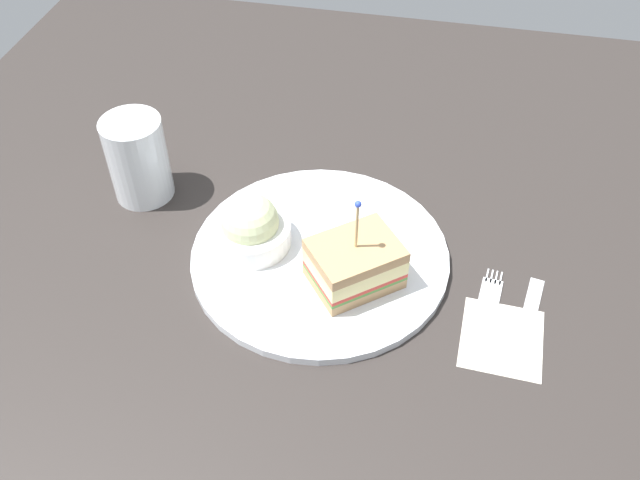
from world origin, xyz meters
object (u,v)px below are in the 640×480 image
at_px(plate, 320,256).
at_px(fork, 488,303).
at_px(sandwich_half_center, 355,263).
at_px(drink_glass, 138,161).
at_px(knife, 529,318).
at_px(napkin, 502,338).
at_px(coleslaw_bowl, 251,225).

distance_m(plate, fork, 0.19).
relative_size(sandwich_half_center, drink_glass, 1.08).
relative_size(drink_glass, knife, 0.80).
height_order(plate, sandwich_half_center, sandwich_half_center).
relative_size(plate, napkin, 3.18).
relative_size(plate, coleslaw_bowl, 3.21).
xyz_separation_m(coleslaw_bowl, napkin, (-0.07, -0.28, -0.03)).
bearing_deg(plate, knife, -99.68).
relative_size(drink_glass, fork, 0.81).
xyz_separation_m(coleslaw_bowl, knife, (-0.04, -0.31, -0.03)).
bearing_deg(sandwich_half_center, plate, 53.75).
xyz_separation_m(plate, knife, (-0.04, -0.23, -0.00)).
height_order(sandwich_half_center, napkin, sandwich_half_center).
height_order(coleslaw_bowl, knife, coleslaw_bowl).
height_order(plate, fork, plate).
bearing_deg(drink_glass, fork, -102.54).
bearing_deg(napkin, plate, 70.75).
height_order(drink_glass, napkin, drink_glass).
bearing_deg(knife, coleslaw_bowl, 82.19).
height_order(sandwich_half_center, fork, sandwich_half_center).
bearing_deg(plate, napkin, -109.25).
height_order(plate, drink_glass, drink_glass).
distance_m(napkin, knife, 0.04).
relative_size(plate, sandwich_half_center, 2.53).
height_order(sandwich_half_center, coleslaw_bowl, sandwich_half_center).
bearing_deg(coleslaw_bowl, knife, -97.81).
bearing_deg(sandwich_half_center, knife, -92.12).
relative_size(drink_glass, napkin, 1.17).
relative_size(sandwich_half_center, coleslaw_bowl, 1.27).
xyz_separation_m(sandwich_half_center, fork, (0.00, -0.14, -0.03)).
bearing_deg(plate, fork, -98.55).
bearing_deg(sandwich_half_center, fork, -88.37).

